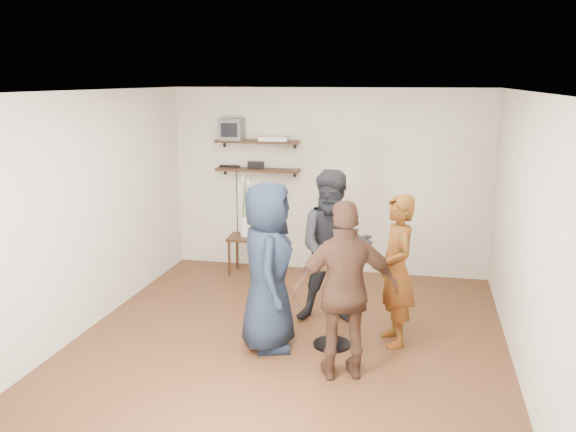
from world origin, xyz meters
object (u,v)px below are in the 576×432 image
object	(u,v)px
person_plaid	(396,270)
person_brown	(346,291)
dvd_deck	(274,139)
person_dark	(334,248)
crt_monitor	(232,129)
radio	(256,165)
person_navy	(268,267)
side_table	(245,242)
drinks_table	(333,292)

from	to	relation	value
person_plaid	person_brown	xyz separation A→B (m)	(-0.41, -0.85, 0.04)
dvd_deck	person_dark	world-z (taller)	dvd_deck
crt_monitor	person_brown	bearing A→B (deg)	-56.52
radio	person_navy	bearing A→B (deg)	-72.07
dvd_deck	side_table	bearing A→B (deg)	-138.53
dvd_deck	person_navy	size ratio (longest dim) A/B	0.23
dvd_deck	radio	distance (m)	0.47
person_navy	drinks_table	bearing A→B (deg)	-90.00
dvd_deck	person_plaid	world-z (taller)	dvd_deck
drinks_table	person_dark	xyz separation A→B (m)	(-0.09, 0.66, 0.28)
radio	person_plaid	world-z (taller)	person_plaid
person_plaid	person_navy	xyz separation A→B (m)	(-1.26, -0.39, 0.07)
dvd_deck	side_table	world-z (taller)	dvd_deck
dvd_deck	drinks_table	distance (m)	3.02
radio	person_dark	xyz separation A→B (m)	(1.40, -1.79, -0.64)
drinks_table	person_navy	bearing A→B (deg)	-165.41
crt_monitor	radio	world-z (taller)	crt_monitor
side_table	person_navy	distance (m)	2.51
person_dark	person_navy	size ratio (longest dim) A/B	1.01
radio	person_brown	size ratio (longest dim) A/B	0.13
radio	person_navy	distance (m)	2.82
crt_monitor	dvd_deck	world-z (taller)	crt_monitor
side_table	person_dark	xyz separation A→B (m)	(1.48, -1.47, 0.42)
side_table	person_brown	bearing A→B (deg)	-57.25
crt_monitor	person_plaid	world-z (taller)	crt_monitor
person_plaid	person_brown	bearing A→B (deg)	-45.77
person_plaid	person_dark	size ratio (longest dim) A/B	0.91
person_dark	person_brown	world-z (taller)	person_dark
crt_monitor	person_plaid	xyz separation A→B (m)	(2.44, -2.22, -1.22)
side_table	crt_monitor	bearing A→B (deg)	129.39
crt_monitor	drinks_table	distance (m)	3.36
dvd_deck	crt_monitor	bearing A→B (deg)	180.00
person_dark	side_table	bearing A→B (deg)	127.70
dvd_deck	person_brown	distance (m)	3.55
drinks_table	person_plaid	bearing A→B (deg)	19.89
dvd_deck	person_dark	distance (m)	2.35
side_table	person_dark	distance (m)	2.13
drinks_table	person_brown	bearing A→B (deg)	-71.64
side_table	radio	bearing A→B (deg)	75.51
radio	person_dark	distance (m)	2.36
crt_monitor	drinks_table	xyz separation A→B (m)	(1.82, -2.44, -1.42)
side_table	drinks_table	bearing A→B (deg)	-53.68
crt_monitor	dvd_deck	xyz separation A→B (m)	(0.61, 0.00, -0.12)
crt_monitor	person_plaid	bearing A→B (deg)	-42.21
person_dark	person_brown	bearing A→B (deg)	-84.53
drinks_table	person_navy	distance (m)	0.72
side_table	drinks_table	world-z (taller)	drinks_table
dvd_deck	person_brown	world-z (taller)	dvd_deck
crt_monitor	side_table	size ratio (longest dim) A/B	0.59
side_table	person_plaid	xyz separation A→B (m)	(2.19, -1.90, 0.34)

